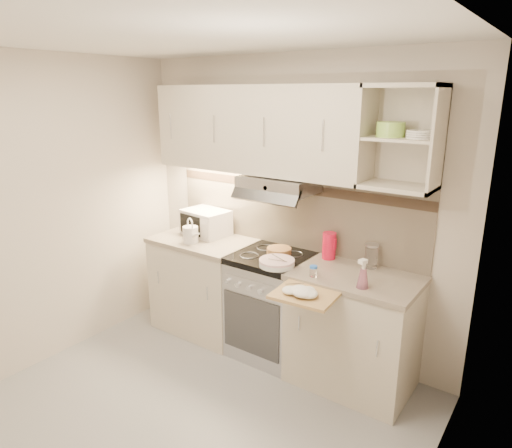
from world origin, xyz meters
name	(u,v)px	position (x,y,z in m)	size (l,w,h in m)	color
ground	(183,422)	(0.00, 0.00, 0.00)	(3.00, 3.00, 0.00)	gray
room_shell	(211,182)	(0.00, 0.37, 1.63)	(3.04, 2.84, 2.52)	beige
base_cabinet_left	(205,286)	(-0.75, 1.10, 0.43)	(0.90, 0.60, 0.86)	beige
worktop_left	(203,241)	(-0.75, 1.10, 0.88)	(0.92, 0.62, 0.04)	gray
base_cabinet_right	(353,332)	(0.75, 1.10, 0.43)	(0.90, 0.60, 0.86)	beige
worktop_right	(357,278)	(0.75, 1.10, 0.88)	(0.92, 0.62, 0.04)	gray
electric_range	(271,304)	(0.00, 1.10, 0.45)	(0.60, 0.60, 0.90)	#B7B7BC
microwave	(206,222)	(-0.82, 1.22, 1.02)	(0.45, 0.35, 0.23)	silver
watering_can	(191,234)	(-0.76, 0.95, 0.98)	(0.26, 0.17, 0.23)	silver
plate_stack	(277,263)	(0.17, 0.92, 0.93)	(0.28, 0.28, 0.06)	silver
bread_loaf	(279,251)	(0.03, 1.16, 0.93)	(0.20, 0.20, 0.05)	olive
pink_pitcher	(329,246)	(0.42, 1.30, 1.01)	(0.12, 0.11, 0.22)	red
glass_jar	(371,256)	(0.78, 1.30, 1.00)	(0.10, 0.10, 0.19)	white
spice_jar	(313,271)	(0.50, 0.89, 0.94)	(0.06, 0.06, 0.08)	white
spray_bottle	(363,276)	(0.87, 0.92, 0.99)	(0.09, 0.09, 0.23)	pink
cutting_board	(306,294)	(0.58, 0.66, 0.87)	(0.42, 0.38, 0.02)	#A27151
dish_towel	(302,287)	(0.54, 0.65, 0.92)	(0.28, 0.23, 0.07)	silver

